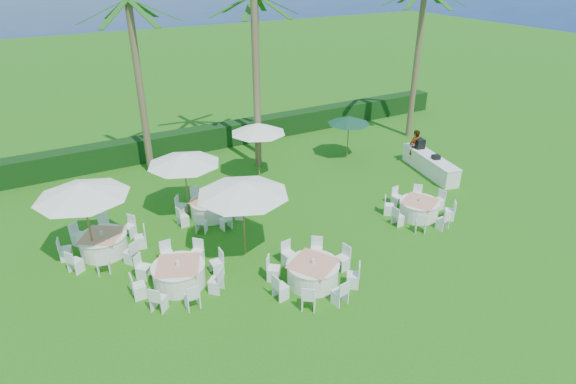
{
  "coord_description": "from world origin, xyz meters",
  "views": [
    {
      "loc": [
        -6.93,
        -11.87,
        9.68
      ],
      "look_at": [
        1.28,
        2.79,
        1.3
      ],
      "focal_mm": 30.0,
      "sensor_mm": 36.0,
      "label": 1
    }
  ],
  "objects_px": {
    "umbrella_green": "(349,120)",
    "banquet_table_a": "(179,274)",
    "buffet_table": "(430,164)",
    "umbrella_d": "(258,128)",
    "umbrella_b": "(242,188)",
    "banquet_table_e": "(210,208)",
    "banquet_table_c": "(419,208)",
    "umbrella_a": "(81,190)",
    "umbrella_c": "(184,159)",
    "staff_person": "(414,147)",
    "banquet_table_d": "(104,244)",
    "banquet_table_b": "(313,272)"
  },
  "relations": [
    {
      "from": "banquet_table_e",
      "to": "staff_person",
      "type": "height_order",
      "value": "staff_person"
    },
    {
      "from": "banquet_table_e",
      "to": "banquet_table_d",
      "type": "bearing_deg",
      "value": -171.15
    },
    {
      "from": "umbrella_a",
      "to": "umbrella_d",
      "type": "distance_m",
      "value": 8.69
    },
    {
      "from": "banquet_table_b",
      "to": "umbrella_b",
      "type": "bearing_deg",
      "value": 115.27
    },
    {
      "from": "buffet_table",
      "to": "staff_person",
      "type": "relative_size",
      "value": 2.17
    },
    {
      "from": "umbrella_green",
      "to": "buffet_table",
      "type": "height_order",
      "value": "umbrella_green"
    },
    {
      "from": "banquet_table_c",
      "to": "umbrella_d",
      "type": "bearing_deg",
      "value": 121.39
    },
    {
      "from": "umbrella_d",
      "to": "umbrella_green",
      "type": "bearing_deg",
      "value": 0.13
    },
    {
      "from": "banquet_table_a",
      "to": "staff_person",
      "type": "bearing_deg",
      "value": 16.09
    },
    {
      "from": "banquet_table_d",
      "to": "staff_person",
      "type": "xyz_separation_m",
      "value": [
        15.28,
        0.79,
        0.52
      ]
    },
    {
      "from": "banquet_table_d",
      "to": "umbrella_b",
      "type": "height_order",
      "value": "umbrella_b"
    },
    {
      "from": "banquet_table_c",
      "to": "banquet_table_a",
      "type": "bearing_deg",
      "value": 177.74
    },
    {
      "from": "umbrella_c",
      "to": "umbrella_green",
      "type": "distance_m",
      "value": 9.39
    },
    {
      "from": "umbrella_b",
      "to": "staff_person",
      "type": "relative_size",
      "value": 1.76
    },
    {
      "from": "banquet_table_e",
      "to": "umbrella_c",
      "type": "height_order",
      "value": "umbrella_c"
    },
    {
      "from": "banquet_table_b",
      "to": "umbrella_c",
      "type": "xyz_separation_m",
      "value": [
        -1.99,
        6.48,
        2.04
      ]
    },
    {
      "from": "banquet_table_b",
      "to": "umbrella_green",
      "type": "relative_size",
      "value": 1.33
    },
    {
      "from": "umbrella_d",
      "to": "staff_person",
      "type": "distance_m",
      "value": 8.08
    },
    {
      "from": "banquet_table_d",
      "to": "staff_person",
      "type": "relative_size",
      "value": 1.63
    },
    {
      "from": "banquet_table_d",
      "to": "umbrella_c",
      "type": "bearing_deg",
      "value": 20.62
    },
    {
      "from": "buffet_table",
      "to": "umbrella_b",
      "type": "bearing_deg",
      "value": -168.99
    },
    {
      "from": "banquet_table_d",
      "to": "umbrella_c",
      "type": "height_order",
      "value": "umbrella_c"
    },
    {
      "from": "umbrella_green",
      "to": "banquet_table_a",
      "type": "bearing_deg",
      "value": -150.77
    },
    {
      "from": "umbrella_d",
      "to": "umbrella_a",
      "type": "bearing_deg",
      "value": -157.95
    },
    {
      "from": "banquet_table_b",
      "to": "banquet_table_c",
      "type": "distance_m",
      "value": 6.31
    },
    {
      "from": "banquet_table_d",
      "to": "banquet_table_e",
      "type": "distance_m",
      "value": 4.35
    },
    {
      "from": "banquet_table_a",
      "to": "banquet_table_c",
      "type": "distance_m",
      "value": 9.93
    },
    {
      "from": "umbrella_green",
      "to": "staff_person",
      "type": "bearing_deg",
      "value": -42.96
    },
    {
      "from": "umbrella_d",
      "to": "umbrella_green",
      "type": "distance_m",
      "value": 5.15
    },
    {
      "from": "banquet_table_a",
      "to": "umbrella_a",
      "type": "distance_m",
      "value": 4.28
    },
    {
      "from": "buffet_table",
      "to": "umbrella_a",
      "type": "bearing_deg",
      "value": 179.12
    },
    {
      "from": "banquet_table_e",
      "to": "umbrella_b",
      "type": "relative_size",
      "value": 0.89
    },
    {
      "from": "umbrella_a",
      "to": "umbrella_b",
      "type": "xyz_separation_m",
      "value": [
        4.74,
        -2.35,
        -0.05
      ]
    },
    {
      "from": "banquet_table_e",
      "to": "staff_person",
      "type": "distance_m",
      "value": 10.99
    },
    {
      "from": "umbrella_b",
      "to": "buffet_table",
      "type": "bearing_deg",
      "value": 11.01
    },
    {
      "from": "umbrella_d",
      "to": "umbrella_c",
      "type": "bearing_deg",
      "value": -157.3
    },
    {
      "from": "buffet_table",
      "to": "umbrella_green",
      "type": "bearing_deg",
      "value": 124.24
    },
    {
      "from": "umbrella_d",
      "to": "umbrella_green",
      "type": "height_order",
      "value": "umbrella_d"
    },
    {
      "from": "banquet_table_d",
      "to": "buffet_table",
      "type": "bearing_deg",
      "value": -1.64
    },
    {
      "from": "banquet_table_c",
      "to": "umbrella_a",
      "type": "bearing_deg",
      "value": 164.69
    },
    {
      "from": "banquet_table_a",
      "to": "banquet_table_d",
      "type": "bearing_deg",
      "value": 119.75
    },
    {
      "from": "banquet_table_a",
      "to": "banquet_table_c",
      "type": "height_order",
      "value": "banquet_table_a"
    },
    {
      "from": "umbrella_c",
      "to": "umbrella_green",
      "type": "height_order",
      "value": "umbrella_c"
    },
    {
      "from": "umbrella_green",
      "to": "staff_person",
      "type": "relative_size",
      "value": 1.26
    },
    {
      "from": "umbrella_b",
      "to": "umbrella_green",
      "type": "bearing_deg",
      "value": 33.65
    },
    {
      "from": "buffet_table",
      "to": "staff_person",
      "type": "xyz_separation_m",
      "value": [
        0.06,
        1.23,
        0.43
      ]
    },
    {
      "from": "banquet_table_c",
      "to": "umbrella_d",
      "type": "xyz_separation_m",
      "value": [
        -4.0,
        6.56,
        2.13
      ]
    },
    {
      "from": "banquet_table_d",
      "to": "banquet_table_e",
      "type": "height_order",
      "value": "banquet_table_d"
    },
    {
      "from": "banquet_table_a",
      "to": "umbrella_d",
      "type": "xyz_separation_m",
      "value": [
        5.92,
        6.17,
        2.1
      ]
    },
    {
      "from": "umbrella_c",
      "to": "banquet_table_a",
      "type": "bearing_deg",
      "value": -112.29
    }
  ]
}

